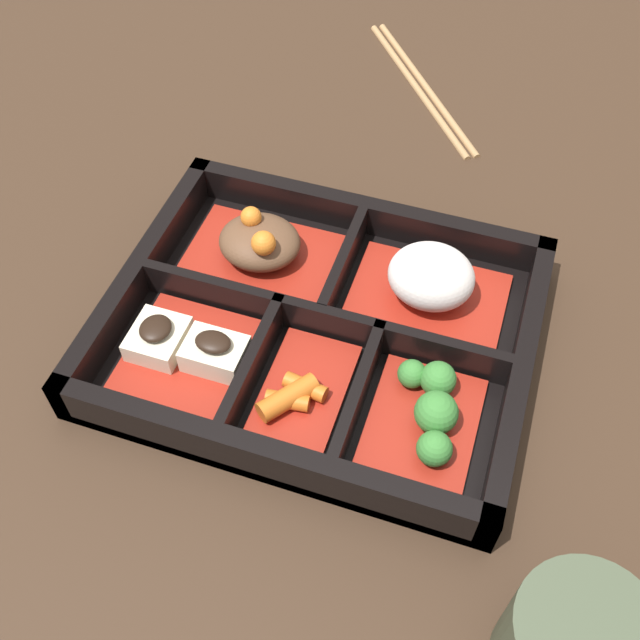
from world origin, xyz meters
The scene contains 9 objects.
ground_plane centered at (0.00, 0.00, 0.00)m, with size 3.00×3.00×0.00m, color #382619.
bento_base centered at (0.00, 0.00, 0.01)m, with size 0.31×0.25×0.01m.
bento_rim centered at (0.00, 0.00, 0.02)m, with size 0.31×0.25×0.04m.
bowl_stew centered at (-0.07, 0.06, 0.03)m, with size 0.12×0.09×0.05m.
bowl_rice centered at (0.07, 0.06, 0.03)m, with size 0.12×0.09×0.05m.
bowl_tofu centered at (-0.08, -0.05, 0.02)m, with size 0.09×0.09×0.03m.
bowl_carrots centered at (0.00, -0.06, 0.02)m, with size 0.06×0.09×0.02m.
bowl_greens centered at (0.10, -0.05, 0.02)m, with size 0.07×0.09×0.03m.
chopsticks centered at (0.00, 0.34, 0.00)m, with size 0.16×0.20×0.01m.
Camera 1 is at (0.11, -0.32, 0.46)m, focal length 42.00 mm.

